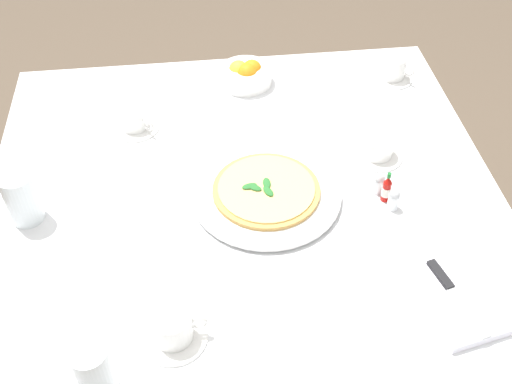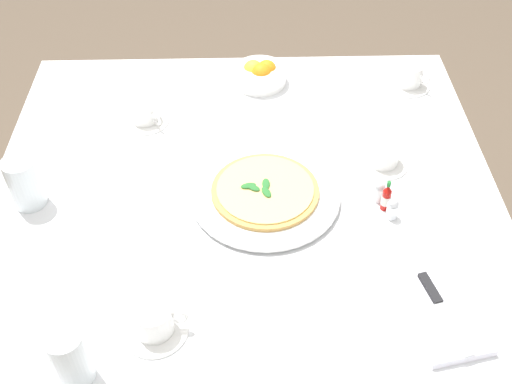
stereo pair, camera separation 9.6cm
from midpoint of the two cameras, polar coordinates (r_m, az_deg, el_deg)
The scene contains 16 objects.
ground_plane at distance 2.05m, azimuth 0.69°, elevation -15.39°, with size 8.00×8.00×0.00m, color brown.
dining_table at distance 1.55m, azimuth 0.88°, elevation -3.82°, with size 1.21×1.21×0.74m.
pizza_plate at distance 1.45m, azimuth 2.86°, elevation -0.32°, with size 0.35×0.35×0.02m.
pizza at distance 1.44m, azimuth 2.87°, elevation 0.08°, with size 0.25×0.25×0.02m.
coffee_cup_far_left at distance 1.57m, azimuth 13.46°, elevation 3.27°, with size 0.13×0.13×0.06m.
coffee_cup_near_left at distance 1.68m, azimuth -8.45°, elevation 7.08°, with size 0.13×0.13×0.06m.
coffee_cup_center_back at distance 1.21m, azimuth -6.88°, elevation -11.74°, with size 0.13×0.13×0.07m.
coffee_cup_back_corner at distance 1.86m, azimuth 15.41°, elevation 10.16°, with size 0.13×0.13×0.07m.
water_glass_far_right at distance 1.49m, azimuth -18.54°, elevation 0.48°, with size 0.08×0.08×0.13m.
water_glass_right_edge at distance 1.16m, azimuth -14.10°, elevation -14.82°, with size 0.07×0.07×0.13m.
napkin_folded at distance 1.31m, azimuth 18.71°, elevation -10.42°, with size 0.24×0.17×0.02m.
dinner_knife at distance 1.29m, azimuth 18.91°, elevation -10.15°, with size 0.19×0.07×0.01m.
citrus_bowl at distance 1.81m, azimuth 2.03°, elevation 10.70°, with size 0.15×0.15×0.07m.
hot_sauce_bottle at distance 1.45m, azimuth 13.83°, elevation -0.57°, with size 0.02×0.02×0.08m.
salt_shaker at distance 1.44m, azimuth 14.38°, elevation -1.60°, with size 0.03×0.03×0.06m.
pepper_shaker at distance 1.47m, azimuth 13.18°, elevation -0.06°, with size 0.03×0.03×0.06m.
Camera 2 is at (1.03, -0.00, 1.77)m, focal length 43.68 mm.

